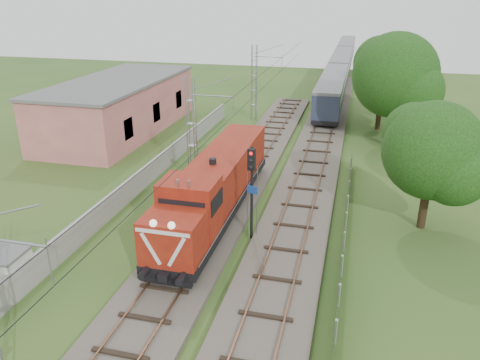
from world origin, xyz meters
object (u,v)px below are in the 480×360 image
(coach_rake, at_px, (341,63))
(relay_hut, at_px, (6,271))
(locomotive, at_px, (216,185))
(signal_post, at_px, (252,178))

(coach_rake, relative_size, relay_hut, 29.74)
(locomotive, distance_m, coach_rake, 52.97)
(coach_rake, relative_size, signal_post, 11.36)
(signal_post, height_order, relay_hut, signal_post)
(locomotive, bearing_deg, signal_post, -38.29)
(locomotive, distance_m, relay_hut, 12.35)
(locomotive, relative_size, coach_rake, 0.26)
(locomotive, relative_size, signal_post, 3.00)
(locomotive, xyz_separation_m, coach_rake, (5.00, 52.73, 0.19))
(locomotive, height_order, relay_hut, locomotive)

